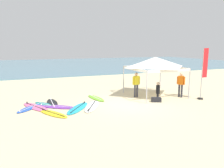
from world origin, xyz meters
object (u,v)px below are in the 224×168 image
at_px(surfboard_yellow, 53,113).
at_px(surfboard_purple, 57,107).
at_px(canopy_tent, 155,62).
at_px(person_black, 158,90).
at_px(surfboard_white, 92,106).
at_px(surfboard_teal, 46,105).
at_px(gear_bag_near_tent, 156,100).
at_px(surfboard_lime, 96,98).
at_px(person_orange, 181,83).
at_px(surfboard_cyan, 78,108).
at_px(surfboard_pink, 36,107).
at_px(surfboard_blue, 30,108).
at_px(person_yellow, 136,83).
at_px(banner_flag, 203,76).
at_px(surfboard_black, 52,103).

height_order(surfboard_yellow, surfboard_purple, same).
bearing_deg(surfboard_yellow, surfboard_purple, 72.88).
height_order(canopy_tent, person_black, canopy_tent).
bearing_deg(surfboard_white, surfboard_teal, 150.58).
height_order(person_black, gear_bag_near_tent, person_black).
bearing_deg(surfboard_white, surfboard_lime, 65.11).
height_order(person_orange, person_black, person_orange).
relative_size(surfboard_cyan, surfboard_purple, 1.04).
xyz_separation_m(surfboard_pink, gear_bag_near_tent, (7.14, -1.55, 0.10)).
bearing_deg(surfboard_blue, person_orange, -5.83).
height_order(surfboard_cyan, surfboard_pink, same).
xyz_separation_m(surfboard_lime, person_yellow, (2.69, -0.67, 0.95)).
xyz_separation_m(canopy_tent, surfboard_lime, (-4.11, 0.76, -2.35)).
distance_m(surfboard_pink, person_black, 7.60).
distance_m(surfboard_pink, banner_flag, 10.67).
relative_size(surfboard_black, gear_bag_near_tent, 3.70).
height_order(surfboard_cyan, banner_flag, banner_flag).
bearing_deg(surfboard_teal, surfboard_yellow, -84.94).
bearing_deg(person_orange, surfboard_blue, 174.17).
height_order(surfboard_yellow, person_black, person_black).
relative_size(surfboard_yellow, surfboard_purple, 0.92).
xyz_separation_m(surfboard_blue, surfboard_cyan, (2.52, -1.05, -0.00)).
bearing_deg(person_black, surfboard_cyan, 179.43).
bearing_deg(surfboard_pink, surfboard_cyan, -27.11).
xyz_separation_m(surfboard_black, gear_bag_near_tent, (6.14, -2.12, 0.10)).
bearing_deg(surfboard_lime, surfboard_black, -176.74).
xyz_separation_m(surfboard_yellow, surfboard_purple, (0.38, 1.22, -0.00)).
distance_m(surfboard_lime, surfboard_cyan, 2.50).
relative_size(surfboard_blue, person_yellow, 1.13).
bearing_deg(surfboard_pink, surfboard_white, -19.78).
bearing_deg(surfboard_pink, gear_bag_near_tent, -12.24).
relative_size(surfboard_pink, gear_bag_near_tent, 4.39).
height_order(surfboard_purple, banner_flag, banner_flag).
bearing_deg(surfboard_yellow, surfboard_pink, 115.14).
xyz_separation_m(person_black, gear_bag_near_tent, (-0.35, -0.37, -0.52)).
height_order(surfboard_white, banner_flag, banner_flag).
height_order(surfboard_white, surfboard_cyan, same).
distance_m(surfboard_black, gear_bag_near_tent, 6.50).
xyz_separation_m(canopy_tent, surfboard_pink, (-7.98, 0.02, -2.35)).
relative_size(canopy_tent, surfboard_purple, 1.43).
xyz_separation_m(canopy_tent, surfboard_purple, (-6.85, -0.38, -2.35)).
bearing_deg(surfboard_purple, surfboard_yellow, -107.12).
xyz_separation_m(person_yellow, gear_bag_near_tent, (0.57, -1.61, -0.85)).
height_order(person_orange, banner_flag, banner_flag).
distance_m(surfboard_purple, person_orange, 8.36).
distance_m(canopy_tent, surfboard_lime, 4.79).
height_order(surfboard_blue, surfboard_purple, same).
xyz_separation_m(person_orange, person_yellow, (-2.84, 1.14, 0.00)).
distance_m(surfboard_black, surfboard_cyan, 2.08).
height_order(surfboard_black, gear_bag_near_tent, gear_bag_near_tent).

